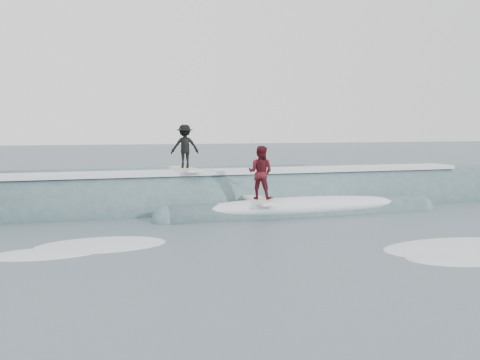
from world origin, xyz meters
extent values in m
plane|color=#3C5058|center=(0.00, 0.00, 0.00)|extent=(160.00, 160.00, 0.00)
cylinder|color=#395861|center=(0.00, 5.60, 0.00)|extent=(21.61, 2.50, 2.50)
sphere|color=#395861|center=(10.80, 5.60, 0.00)|extent=(2.50, 2.50, 2.50)
cylinder|color=#395861|center=(1.80, 3.40, 0.00)|extent=(9.00, 0.99, 0.99)
sphere|color=#395861|center=(-2.70, 3.40, 0.00)|extent=(0.99, 0.99, 0.99)
sphere|color=#395861|center=(6.30, 3.40, 0.00)|extent=(0.99, 0.99, 0.99)
cube|color=white|center=(0.00, 5.60, 1.32)|extent=(18.00, 1.30, 0.14)
ellipsoid|color=white|center=(1.80, 3.40, 0.30)|extent=(7.60, 1.30, 0.60)
cube|color=silver|center=(-1.69, 5.60, 1.44)|extent=(0.89, 2.07, 0.10)
imported|color=black|center=(-1.69, 5.60, 2.24)|extent=(0.99, 0.60, 1.50)
cube|color=white|center=(0.32, 3.40, 0.54)|extent=(0.57, 2.01, 0.10)
imported|color=#480D14|center=(0.32, 3.40, 1.45)|extent=(1.05, 1.01, 1.71)
ellipsoid|color=white|center=(3.09, -2.90, 0.00)|extent=(3.33, 2.27, 0.10)
ellipsoid|color=white|center=(-6.07, 0.10, 0.00)|extent=(2.20, 1.50, 0.10)
ellipsoid|color=white|center=(-4.79, 0.69, 0.00)|extent=(2.53, 1.73, 0.10)
ellipsoid|color=white|center=(3.49, -2.17, 0.00)|extent=(4.22, 2.87, 0.10)
cylinder|color=#395861|center=(6.67, 18.00, 0.00)|extent=(22.00, 0.80, 0.80)
cylinder|color=#395861|center=(-1.00, 22.00, 0.00)|extent=(22.00, 0.60, 0.60)
camera|label=1|loc=(-5.33, -12.68, 2.88)|focal=40.00mm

